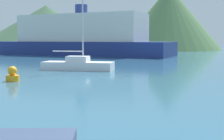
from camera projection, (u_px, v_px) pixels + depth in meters
name	position (u px, v px, depth m)	size (l,w,h in m)	color
sailboat_inner	(78.00, 64.00, 26.58)	(6.14, 2.38, 8.67)	silver
ferry_distant	(81.00, 37.00, 50.81)	(30.68, 12.94, 8.15)	navy
buoy_marker	(12.00, 75.00, 19.50)	(0.82, 0.82, 0.95)	orange
hill_west	(46.00, 27.00, 82.33)	(38.31, 38.31, 11.44)	#38563D
hill_central	(169.00, 18.00, 76.46)	(25.30, 25.30, 15.45)	#476B42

